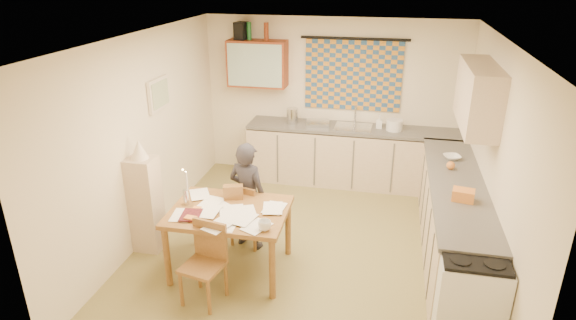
% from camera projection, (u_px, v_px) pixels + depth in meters
% --- Properties ---
extents(floor, '(4.00, 4.50, 0.02)m').
position_uv_depth(floor, '(305.00, 246.00, 5.93)').
color(floor, olive).
rests_on(floor, ground).
extents(ceiling, '(4.00, 4.50, 0.02)m').
position_uv_depth(ceiling, '(309.00, 37.00, 4.97)').
color(ceiling, white).
rests_on(ceiling, floor).
extents(wall_back, '(4.00, 0.02, 2.50)m').
position_uv_depth(wall_back, '(333.00, 100.00, 7.49)').
color(wall_back, '#F2E3C2').
rests_on(wall_back, floor).
extents(wall_front, '(4.00, 0.02, 2.50)m').
position_uv_depth(wall_front, '(251.00, 263.00, 3.40)').
color(wall_front, '#F2E3C2').
rests_on(wall_front, floor).
extents(wall_left, '(0.02, 4.50, 2.50)m').
position_uv_depth(wall_left, '(144.00, 138.00, 5.84)').
color(wall_left, '#F2E3C2').
rests_on(wall_left, floor).
extents(wall_right, '(0.02, 4.50, 2.50)m').
position_uv_depth(wall_right, '(495.00, 165.00, 5.05)').
color(wall_right, '#F2E3C2').
rests_on(wall_right, floor).
extents(window_blind, '(1.45, 0.03, 1.05)m').
position_uv_depth(window_blind, '(353.00, 76.00, 7.24)').
color(window_blind, '#28507F').
rests_on(window_blind, wall_back).
extents(curtain_rod, '(1.60, 0.04, 0.04)m').
position_uv_depth(curtain_rod, '(355.00, 39.00, 7.02)').
color(curtain_rod, black).
rests_on(curtain_rod, wall_back).
extents(wall_cabinet, '(0.90, 0.34, 0.70)m').
position_uv_depth(wall_cabinet, '(258.00, 63.00, 7.35)').
color(wall_cabinet, maroon).
rests_on(wall_cabinet, wall_back).
extents(wall_cabinet_glass, '(0.84, 0.02, 0.64)m').
position_uv_depth(wall_cabinet_glass, '(255.00, 66.00, 7.19)').
color(wall_cabinet_glass, '#99B2A5').
rests_on(wall_cabinet_glass, wall_back).
extents(upper_cabinet_right, '(0.34, 1.30, 0.70)m').
position_uv_depth(upper_cabinet_right, '(478.00, 96.00, 5.36)').
color(upper_cabinet_right, tan).
rests_on(upper_cabinet_right, wall_right).
extents(framed_print, '(0.04, 0.50, 0.40)m').
position_uv_depth(framed_print, '(159.00, 94.00, 6.03)').
color(framed_print, beige).
rests_on(framed_print, wall_left).
extents(print_canvas, '(0.01, 0.42, 0.32)m').
position_uv_depth(print_canvas, '(160.00, 94.00, 6.02)').
color(print_canvas, silver).
rests_on(print_canvas, wall_left).
extents(counter_back, '(3.30, 0.62, 0.92)m').
position_uv_depth(counter_back, '(355.00, 156.00, 7.43)').
color(counter_back, tan).
rests_on(counter_back, floor).
extents(counter_right, '(0.62, 2.95, 0.92)m').
position_uv_depth(counter_right, '(452.00, 218.00, 5.62)').
color(counter_right, tan).
rests_on(counter_right, floor).
extents(stove, '(0.58, 0.58, 0.90)m').
position_uv_depth(stove, '(468.00, 296.00, 4.31)').
color(stove, white).
rests_on(stove, floor).
extents(sink, '(0.56, 0.46, 0.10)m').
position_uv_depth(sink, '(353.00, 130.00, 7.28)').
color(sink, silver).
rests_on(sink, counter_back).
extents(tap, '(0.04, 0.04, 0.28)m').
position_uv_depth(tap, '(355.00, 115.00, 7.37)').
color(tap, silver).
rests_on(tap, counter_back).
extents(dish_rack, '(0.39, 0.34, 0.06)m').
position_uv_depth(dish_rack, '(318.00, 123.00, 7.36)').
color(dish_rack, silver).
rests_on(dish_rack, counter_back).
extents(kettle, '(0.20, 0.20, 0.24)m').
position_uv_depth(kettle, '(292.00, 116.00, 7.40)').
color(kettle, silver).
rests_on(kettle, counter_back).
extents(mixing_bowl, '(0.31, 0.31, 0.16)m').
position_uv_depth(mixing_bowl, '(394.00, 125.00, 7.12)').
color(mixing_bowl, white).
rests_on(mixing_bowl, counter_back).
extents(soap_bottle, '(0.09, 0.09, 0.19)m').
position_uv_depth(soap_bottle, '(379.00, 122.00, 7.20)').
color(soap_bottle, white).
rests_on(soap_bottle, counter_back).
extents(bowl, '(0.33, 0.33, 0.05)m').
position_uv_depth(bowl, '(452.00, 157.00, 6.08)').
color(bowl, white).
rests_on(bowl, counter_right).
extents(orange_bag, '(0.24, 0.20, 0.12)m').
position_uv_depth(orange_bag, '(463.00, 195.00, 5.01)').
color(orange_bag, orange).
rests_on(orange_bag, counter_right).
extents(fruit_orange, '(0.10, 0.10, 0.10)m').
position_uv_depth(fruit_orange, '(451.00, 165.00, 5.77)').
color(fruit_orange, orange).
rests_on(fruit_orange, counter_right).
extents(speaker, '(0.20, 0.23, 0.26)m').
position_uv_depth(speaker, '(241.00, 31.00, 7.21)').
color(speaker, black).
rests_on(speaker, wall_cabinet).
extents(bottle_green, '(0.07, 0.07, 0.26)m').
position_uv_depth(bottle_green, '(249.00, 31.00, 7.19)').
color(bottle_green, '#195926').
rests_on(bottle_green, wall_cabinet).
extents(bottle_brown, '(0.08, 0.08, 0.26)m').
position_uv_depth(bottle_brown, '(266.00, 31.00, 7.14)').
color(bottle_brown, maroon).
rests_on(bottle_brown, wall_cabinet).
extents(dining_table, '(1.28, 0.98, 0.75)m').
position_uv_depth(dining_table, '(231.00, 239.00, 5.33)').
color(dining_table, brown).
rests_on(dining_table, floor).
extents(chair_far, '(0.45, 0.45, 0.82)m').
position_uv_depth(chair_far, '(249.00, 224.00, 5.89)').
color(chair_far, brown).
rests_on(chair_far, floor).
extents(chair_near, '(0.45, 0.45, 0.84)m').
position_uv_depth(chair_near, '(204.00, 278.00, 4.87)').
color(chair_near, brown).
rests_on(chair_near, floor).
extents(person, '(0.66, 0.58, 1.34)m').
position_uv_depth(person, '(248.00, 196.00, 5.69)').
color(person, black).
rests_on(person, floor).
extents(shelf_stand, '(0.32, 0.30, 1.17)m').
position_uv_depth(shelf_stand, '(146.00, 204.00, 5.66)').
color(shelf_stand, tan).
rests_on(shelf_stand, floor).
extents(lampshade, '(0.20, 0.20, 0.22)m').
position_uv_depth(lampshade, '(139.00, 149.00, 5.40)').
color(lampshade, beige).
rests_on(lampshade, shelf_stand).
extents(letter_rack, '(0.24, 0.16, 0.16)m').
position_uv_depth(letter_rack, '(233.00, 192.00, 5.41)').
color(letter_rack, brown).
rests_on(letter_rack, dining_table).
extents(mug, '(0.21, 0.21, 0.10)m').
position_uv_depth(mug, '(265.00, 225.00, 4.78)').
color(mug, white).
rests_on(mug, dining_table).
extents(magazine, '(0.29, 0.34, 0.03)m').
position_uv_depth(magazine, '(181.00, 215.00, 5.06)').
color(magazine, maroon).
rests_on(magazine, dining_table).
extents(book, '(0.17, 0.23, 0.02)m').
position_uv_depth(book, '(190.00, 211.00, 5.15)').
color(book, orange).
rests_on(book, dining_table).
extents(orange_box, '(0.13, 0.09, 0.04)m').
position_uv_depth(orange_box, '(191.00, 219.00, 4.97)').
color(orange_box, orange).
rests_on(orange_box, dining_table).
extents(eyeglasses, '(0.13, 0.05, 0.02)m').
position_uv_depth(eyeglasses, '(232.00, 223.00, 4.90)').
color(eyeglasses, black).
rests_on(eyeglasses, dining_table).
extents(candle_holder, '(0.06, 0.06, 0.18)m').
position_uv_depth(candle_holder, '(186.00, 197.00, 5.27)').
color(candle_holder, silver).
rests_on(candle_holder, dining_table).
extents(candle, '(0.03, 0.03, 0.22)m').
position_uv_depth(candle, '(187.00, 181.00, 5.19)').
color(candle, white).
rests_on(candle, dining_table).
extents(candle_flame, '(0.02, 0.02, 0.02)m').
position_uv_depth(candle_flame, '(183.00, 170.00, 5.16)').
color(candle_flame, '#FFCC66').
rests_on(candle_flame, dining_table).
extents(papers, '(1.20, 1.00, 0.02)m').
position_uv_depth(papers, '(230.00, 212.00, 5.11)').
color(papers, white).
rests_on(papers, dining_table).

